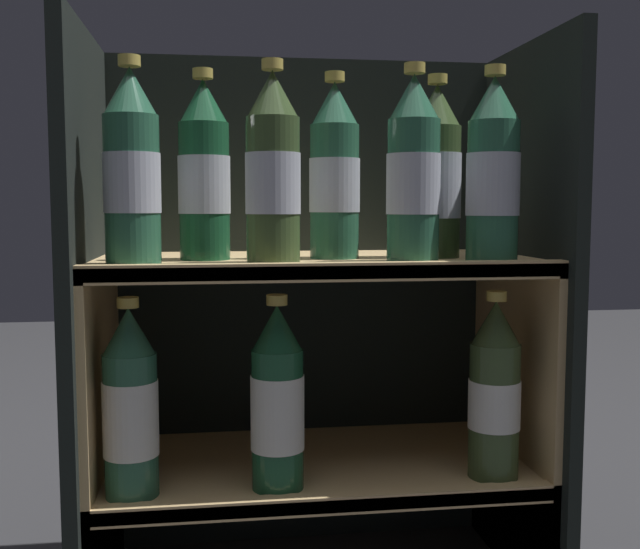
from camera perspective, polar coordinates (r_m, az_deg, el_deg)
The scene contains 15 objects.
fridge_back_wall at distance 1.32m, azimuth -1.36°, elevation -2.23°, with size 0.70×0.02×0.85m, color black.
fridge_side_left at distance 1.16m, azimuth -17.22°, elevation -3.56°, with size 0.02×0.37×0.85m, color black.
fridge_side_right at distance 1.24m, azimuth 15.33°, elevation -2.91°, with size 0.02×0.37×0.85m, color black.
shelf_lower at distance 1.21m, azimuth -0.27°, elevation -15.61°, with size 0.66×0.33×0.20m.
shelf_upper at distance 1.15m, azimuth -0.29°, elevation -5.33°, with size 0.66×0.33×0.52m.
bottle_upper_front_0 at distance 1.03m, azimuth -14.15°, elevation 7.63°, with size 0.08×0.08×0.27m.
bottle_upper_front_1 at distance 1.02m, azimuth -3.60°, elevation 7.77°, with size 0.08×0.08×0.27m.
bottle_upper_front_2 at distance 1.06m, azimuth 7.13°, elevation 7.66°, with size 0.08×0.08×0.27m.
bottle_upper_front_3 at distance 1.09m, azimuth 13.05°, elevation 7.48°, with size 0.08×0.08×0.27m.
bottle_upper_back_0 at distance 1.10m, azimuth -8.82°, elevation 7.54°, with size 0.08×0.08×0.27m.
bottle_upper_back_1 at distance 1.12m, azimuth 1.11°, elevation 7.58°, with size 0.08×0.08×0.27m.
bottle_upper_back_2 at distance 1.15m, azimuth 8.84°, elevation 7.41°, with size 0.08×0.08×0.27m.
bottle_lower_front_0 at distance 1.06m, azimuth -14.25°, elevation -9.80°, with size 0.08×0.08×0.27m.
bottle_lower_front_1 at distance 1.06m, azimuth -3.26°, elevation -9.69°, with size 0.08×0.08×0.27m.
bottle_lower_front_2 at distance 1.13m, azimuth 13.15°, elevation -8.80°, with size 0.08×0.08×0.27m.
Camera 1 is at (-0.15, -0.96, 0.60)m, focal length 42.00 mm.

